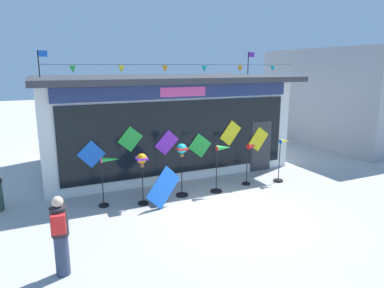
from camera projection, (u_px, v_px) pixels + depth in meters
ground_plane at (231, 215)px, 9.91m from camera, size 80.00×80.00×0.00m
kite_shop_building at (158, 120)px, 14.78m from camera, size 9.84×6.21×4.78m
wind_spinner_far_left at (108, 173)px, 10.36m from camera, size 0.70×0.30×1.52m
wind_spinner_left at (142, 166)px, 10.40m from camera, size 0.32×0.32×1.61m
wind_spinner_center_left at (182, 158)px, 11.08m from camera, size 0.40×0.40×1.75m
wind_spinner_center_right at (221, 162)px, 11.54m from camera, size 0.71×0.39×1.61m
wind_spinner_right at (250, 155)px, 12.26m from camera, size 0.52×0.30×1.51m
wind_spinner_far_right at (282, 157)px, 12.63m from camera, size 0.57×0.35×1.58m
person_near_camera at (60, 234)px, 6.88m from camera, size 0.34×0.46×1.68m
display_kite_on_ground at (164, 187)px, 10.36m from camera, size 1.22×0.39×1.22m
neighbour_building at (349, 96)px, 19.49m from camera, size 5.72×8.25×5.04m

